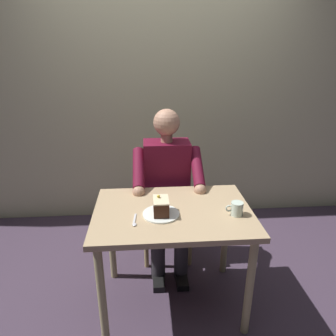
{
  "coord_description": "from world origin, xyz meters",
  "views": [
    {
      "loc": [
        0.16,
        1.71,
        1.71
      ],
      "look_at": [
        0.02,
        -0.1,
        1.0
      ],
      "focal_mm": 32.67,
      "sensor_mm": 36.0,
      "label": 1
    }
  ],
  "objects_px": {
    "seated_person": "(167,189)",
    "cake_slice": "(161,206)",
    "coffee_cup": "(237,208)",
    "dessert_spoon": "(135,222)",
    "dining_table": "(173,224)",
    "chair": "(166,198)"
  },
  "relations": [
    {
      "from": "seated_person",
      "to": "cake_slice",
      "type": "relative_size",
      "value": 9.14
    },
    {
      "from": "coffee_cup",
      "to": "dessert_spoon",
      "type": "xyz_separation_m",
      "value": [
        0.63,
        0.04,
        -0.04
      ]
    },
    {
      "from": "dining_table",
      "to": "chair",
      "type": "relative_size",
      "value": 1.1
    },
    {
      "from": "chair",
      "to": "seated_person",
      "type": "bearing_deg",
      "value": 90.0
    },
    {
      "from": "cake_slice",
      "to": "coffee_cup",
      "type": "xyz_separation_m",
      "value": [
        -0.46,
        0.04,
        -0.01
      ]
    },
    {
      "from": "seated_person",
      "to": "dessert_spoon",
      "type": "xyz_separation_m",
      "value": [
        0.24,
        0.61,
        0.08
      ]
    },
    {
      "from": "dining_table",
      "to": "coffee_cup",
      "type": "bearing_deg",
      "value": 167.05
    },
    {
      "from": "dining_table",
      "to": "cake_slice",
      "type": "relative_size",
      "value": 7.12
    },
    {
      "from": "dining_table",
      "to": "cake_slice",
      "type": "bearing_deg",
      "value": 32.98
    },
    {
      "from": "dining_table",
      "to": "cake_slice",
      "type": "xyz_separation_m",
      "value": [
        0.08,
        0.05,
        0.16
      ]
    },
    {
      "from": "chair",
      "to": "seated_person",
      "type": "distance_m",
      "value": 0.24
    },
    {
      "from": "dining_table",
      "to": "seated_person",
      "type": "bearing_deg",
      "value": -90.0
    },
    {
      "from": "dining_table",
      "to": "cake_slice",
      "type": "height_order",
      "value": "cake_slice"
    },
    {
      "from": "seated_person",
      "to": "coffee_cup",
      "type": "relative_size",
      "value": 11.73
    },
    {
      "from": "dining_table",
      "to": "chair",
      "type": "height_order",
      "value": "chair"
    },
    {
      "from": "chair",
      "to": "coffee_cup",
      "type": "relative_size",
      "value": 8.28
    },
    {
      "from": "chair",
      "to": "dessert_spoon",
      "type": "distance_m",
      "value": 0.85
    },
    {
      "from": "seated_person",
      "to": "chair",
      "type": "bearing_deg",
      "value": -90.0
    },
    {
      "from": "cake_slice",
      "to": "coffee_cup",
      "type": "relative_size",
      "value": 1.28
    },
    {
      "from": "chair",
      "to": "cake_slice",
      "type": "bearing_deg",
      "value": 83.59
    },
    {
      "from": "seated_person",
      "to": "dessert_spoon",
      "type": "height_order",
      "value": "seated_person"
    },
    {
      "from": "chair",
      "to": "dessert_spoon",
      "type": "relative_size",
      "value": 6.36
    }
  ]
}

